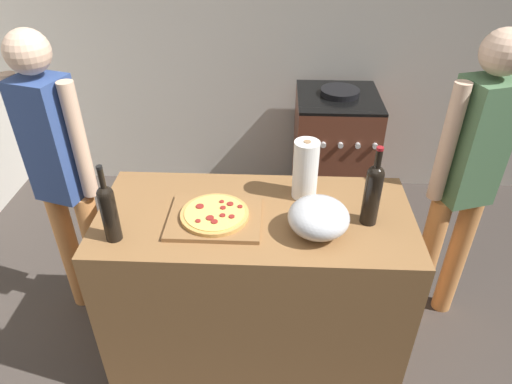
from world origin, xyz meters
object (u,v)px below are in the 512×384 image
Objects in this scene: wine_bottle_green at (373,192)px; person_in_red at (467,174)px; mixing_bowl at (319,218)px; person_in_stripes at (61,171)px; pizza at (215,214)px; stove at (333,154)px; wine_bottle_clear at (109,210)px; paper_towel_roll at (305,170)px.

person_in_red is at bearing 34.24° from wine_bottle_green.
person_in_stripes reaches higher than mixing_bowl.
person_in_stripes is at bearing 167.73° from wine_bottle_green.
pizza is 0.18× the size of person_in_stripes.
mixing_bowl is at bearing -159.00° from wine_bottle_green.
person_in_stripes is at bearing 157.42° from pizza.
wine_bottle_green is at bearing -91.01° from stove.
person_in_red is at bearing -64.18° from stove.
mixing_bowl is 0.89m from person_in_red.
person_in_red reaches higher than pizza.
stove is (0.69, 1.45, -0.50)m from pizza.
person_in_red reaches higher than wine_bottle_green.
wine_bottle_clear is at bearing -171.44° from wine_bottle_green.
wine_bottle_clear is 1.07m from wine_bottle_green.
person_in_red reaches higher than stove.
person_in_stripes is 0.99× the size of person_in_red.
wine_bottle_green is 1.56m from stove.
person_in_red is at bearing 30.69° from mixing_bowl.
wine_bottle_clear is at bearing -156.36° from paper_towel_roll.
wine_bottle_clear is at bearing -160.47° from pizza.
person_in_stripes reaches higher than pizza.
wine_bottle_green is at bearing -34.82° from paper_towel_roll.
stove is at bearing 76.64° from paper_towel_roll.
person_in_red reaches higher than person_in_stripes.
pizza is 0.45m from mixing_bowl.
person_in_red is at bearing 12.50° from paper_towel_roll.
person_in_stripes is at bearing 162.02° from mixing_bowl.
person_in_red is (1.20, 0.38, -0.00)m from pizza.
wine_bottle_green reaches higher than paper_towel_roll.
paper_towel_roll is at bearing 145.18° from wine_bottle_green.
wine_bottle_clear reaches higher than stove.
person_in_red is (0.76, 0.45, -0.05)m from mixing_bowl.
person_in_stripes reaches higher than wine_bottle_clear.
wine_bottle_green is (0.66, 0.02, 0.13)m from pizza.
stove is at bearing 55.58° from wine_bottle_clear.
person_in_red is at bearing 17.75° from pizza.
mixing_bowl is 0.70× the size of wine_bottle_green.
mixing_bowl is 0.15× the size of person_in_stripes.
paper_towel_roll reaches higher than pizza.
stove is 1.28m from person_in_red.
mixing_bowl is 1.32m from person_in_stripes.
pizza is 0.89m from person_in_stripes.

